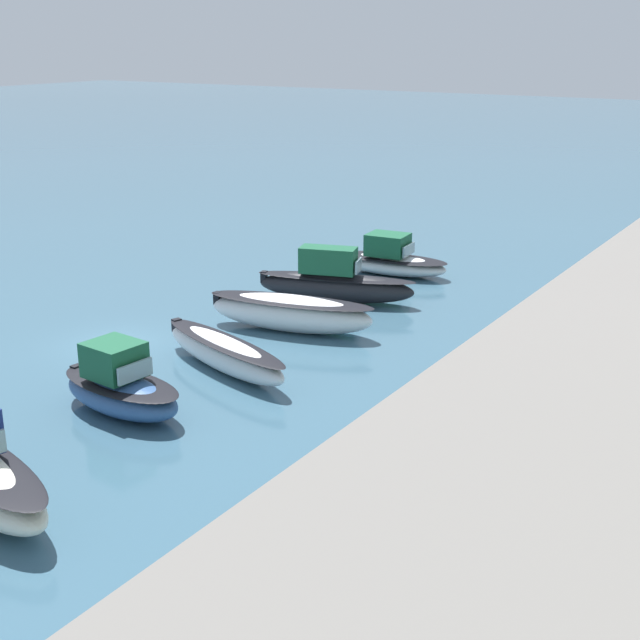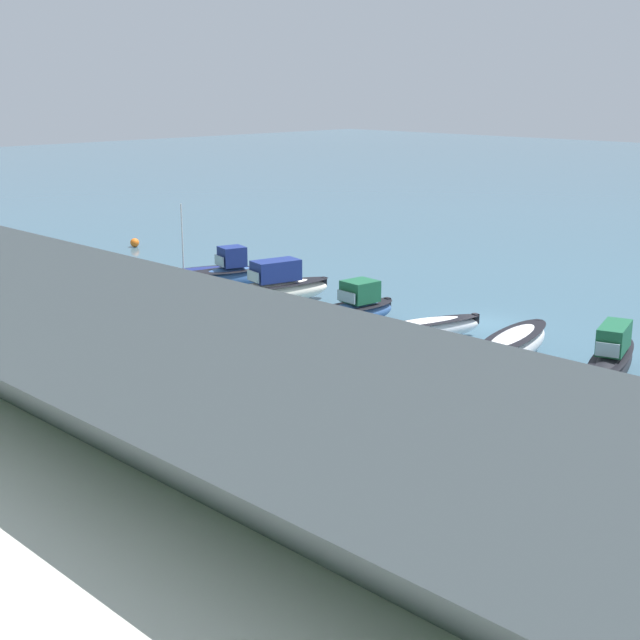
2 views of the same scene
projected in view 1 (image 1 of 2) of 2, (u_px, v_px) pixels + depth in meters
The scene contains 6 objects.
ground_plane at pixel (116, 344), 37.83m from camera, with size 320.00×320.00×0.00m, color #385B70.
moored_boat_0 at pixel (391, 260), 48.50m from camera, with size 2.95×6.43×2.23m.
moored_boat_1 at pixel (334, 282), 43.46m from camera, with size 3.84×8.05×2.71m.
moored_boat_2 at pixel (291, 312), 39.23m from camera, with size 3.47×7.93×1.65m.
moored_boat_3 at pixel (224, 353), 34.68m from camera, with size 3.82×7.71×1.36m.
moored_boat_4 at pixel (120, 388), 30.75m from camera, with size 2.80×5.46×2.52m.
Camera 1 is at (25.71, 26.22, 12.61)m, focal length 50.00 mm.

